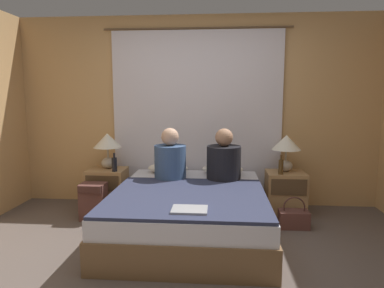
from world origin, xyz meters
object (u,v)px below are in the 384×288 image
object	(u,v)px
lamp_right	(286,146)
pillow_right	(223,169)
pillow_left	(168,168)
person_left_in_bed	(170,159)
backpack_on_floor	(93,199)
lamp_left	(107,144)
person_right_in_bed	(224,161)
bed	(190,212)
laptop_on_bed	(190,210)
handbag_on_floor	(294,218)
nightstand_left	(108,189)
beer_bottle_on_left_stand	(114,164)
nightstand_right	(285,193)
beer_bottle_on_right_stand	(281,167)

from	to	relation	value
lamp_right	pillow_right	distance (m)	0.84
pillow_left	person_left_in_bed	world-z (taller)	person_left_in_bed
pillow_right	backpack_on_floor	size ratio (longest dim) A/B	1.19
lamp_left	person_right_in_bed	size ratio (longest dim) A/B	0.74
bed	backpack_on_floor	size ratio (longest dim) A/B	4.51
laptop_on_bed	handbag_on_floor	size ratio (longest dim) A/B	0.85
person_left_in_bed	laptop_on_bed	xyz separation A→B (m)	(0.33, -1.16, -0.21)
handbag_on_floor	pillow_left	bearing A→B (deg)	160.30
nightstand_left	person_right_in_bed	bearing A→B (deg)	-10.61
nightstand_left	pillow_right	xyz separation A→B (m)	(1.48, 0.09, 0.27)
beer_bottle_on_left_stand	person_left_in_bed	bearing A→B (deg)	-12.42
lamp_left	laptop_on_bed	xyz separation A→B (m)	(1.19, -1.50, -0.33)
person_right_in_bed	beer_bottle_on_left_stand	world-z (taller)	person_right_in_bed
nightstand_right	beer_bottle_on_left_stand	size ratio (longest dim) A/B	2.28
nightstand_left	person_left_in_bed	xyz separation A→B (m)	(0.86, -0.28, 0.46)
pillow_right	person_right_in_bed	bearing A→B (deg)	-88.63
pillow_right	laptop_on_bed	distance (m)	1.55
nightstand_left	beer_bottle_on_right_stand	xyz separation A→B (m)	(2.17, -0.12, 0.36)
bed	lamp_right	size ratio (longest dim) A/B	4.33
pillow_left	pillow_right	bearing A→B (deg)	0.00
lamp_right	backpack_on_floor	size ratio (longest dim) A/B	1.04
nightstand_left	beer_bottle_on_left_stand	world-z (taller)	beer_bottle_on_left_stand
lamp_left	person_left_in_bed	world-z (taller)	person_left_in_bed
beer_bottle_on_left_stand	laptop_on_bed	size ratio (longest dim) A/B	0.77
nightstand_left	person_left_in_bed	bearing A→B (deg)	-17.92
handbag_on_floor	backpack_on_floor	bearing A→B (deg)	178.28
pillow_right	backpack_on_floor	distance (m)	1.62
person_right_in_bed	backpack_on_floor	xyz separation A→B (m)	(-1.54, -0.10, -0.47)
laptop_on_bed	backpack_on_floor	world-z (taller)	laptop_on_bed
beer_bottle_on_left_stand	handbag_on_floor	distance (m)	2.22
beer_bottle_on_left_stand	laptop_on_bed	xyz separation A→B (m)	(1.05, -1.32, -0.11)
lamp_left	person_right_in_bed	distance (m)	1.53
person_right_in_bed	beer_bottle_on_right_stand	bearing A→B (deg)	13.14
lamp_right	beer_bottle_on_left_stand	world-z (taller)	lamp_right
person_left_in_bed	beer_bottle_on_right_stand	xyz separation A→B (m)	(1.31, 0.16, -0.10)
pillow_left	beer_bottle_on_right_stand	size ratio (longest dim) A/B	2.20
lamp_left	pillow_right	world-z (taller)	lamp_left
nightstand_right	person_left_in_bed	world-z (taller)	person_left_in_bed
laptop_on_bed	backpack_on_floor	xyz separation A→B (m)	(-1.24, 1.06, -0.27)
beer_bottle_on_left_stand	backpack_on_floor	size ratio (longest dim) A/B	0.53
nightstand_right	handbag_on_floor	size ratio (longest dim) A/B	1.50
pillow_right	beer_bottle_on_right_stand	world-z (taller)	beer_bottle_on_right_stand
pillow_left	backpack_on_floor	xyz separation A→B (m)	(-0.83, -0.47, -0.29)
nightstand_right	pillow_left	distance (m)	1.51
nightstand_left	pillow_right	size ratio (longest dim) A/B	1.02
beer_bottle_on_left_stand	handbag_on_floor	xyz separation A→B (m)	(2.14, -0.33, -0.52)
bed	pillow_right	bearing A→B (deg)	66.23
nightstand_right	person_left_in_bed	xyz separation A→B (m)	(-1.40, -0.28, 0.46)
bed	laptop_on_bed	xyz separation A→B (m)	(0.06, -0.73, 0.28)
lamp_left	beer_bottle_on_right_stand	distance (m)	2.19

